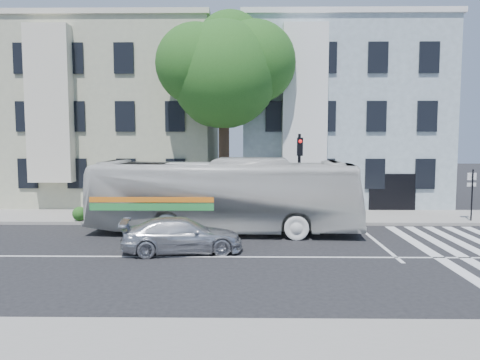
{
  "coord_description": "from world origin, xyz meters",
  "views": [
    {
      "loc": [
        1.2,
        -16.27,
        4.24
      ],
      "look_at": [
        0.92,
        3.83,
        2.4
      ],
      "focal_mm": 35.0,
      "sensor_mm": 36.0,
      "label": 1
    }
  ],
  "objects": [
    {
      "name": "building_right",
      "position": [
        7.0,
        15.0,
        5.5
      ],
      "size": [
        12.0,
        10.0,
        11.0
      ],
      "primitive_type": "cube",
      "color": "#86989F",
      "rests_on": "ground"
    },
    {
      "name": "traffic_signal",
      "position": [
        3.82,
        6.86,
        2.85
      ],
      "size": [
        0.46,
        0.54,
        4.41
      ],
      "rotation": [
        0.0,
        0.0,
        -0.14
      ],
      "color": "black",
      "rests_on": "ground"
    },
    {
      "name": "sidewalk_far",
      "position": [
        0.0,
        8.0,
        0.07
      ],
      "size": [
        80.0,
        4.0,
        0.15
      ],
      "primitive_type": "cube",
      "color": "gray",
      "rests_on": "ground"
    },
    {
      "name": "bus",
      "position": [
        0.21,
        4.23,
        1.66
      ],
      "size": [
        3.56,
        12.09,
        3.32
      ],
      "primitive_type": "imported",
      "rotation": [
        0.0,
        0.0,
        1.51
      ],
      "color": "silver",
      "rests_on": "ground"
    },
    {
      "name": "hedge",
      "position": [
        -2.75,
        6.3,
        0.5
      ],
      "size": [
        8.46,
        2.81,
        0.7
      ],
      "primitive_type": null,
      "rotation": [
        0.0,
        0.0,
        -0.24
      ],
      "color": "#27531B",
      "rests_on": "sidewalk_far"
    },
    {
      "name": "ground",
      "position": [
        0.0,
        0.0,
        0.0
      ],
      "size": [
        120.0,
        120.0,
        0.0
      ],
      "primitive_type": "plane",
      "color": "black",
      "rests_on": "ground"
    },
    {
      "name": "street_tree",
      "position": [
        0.06,
        8.74,
        7.83
      ],
      "size": [
        7.3,
        5.9,
        11.1
      ],
      "color": "#2D2116",
      "rests_on": "ground"
    },
    {
      "name": "sedan",
      "position": [
        -1.17,
        0.66,
        0.64
      ],
      "size": [
        2.44,
        4.65,
        1.29
      ],
      "primitive_type": "imported",
      "rotation": [
        0.0,
        0.0,
        1.72
      ],
      "color": "silver",
      "rests_on": "ground"
    },
    {
      "name": "far_sign_pole",
      "position": [
        12.26,
        6.66,
        1.75
      ],
      "size": [
        0.46,
        0.18,
        2.53
      ],
      "rotation": [
        0.0,
        0.0,
        0.1
      ],
      "color": "black",
      "rests_on": "sidewalk_far"
    },
    {
      "name": "building_left",
      "position": [
        -7.0,
        15.0,
        5.5
      ],
      "size": [
        12.0,
        10.0,
        11.0
      ],
      "primitive_type": "cube",
      "color": "#9FA187",
      "rests_on": "ground"
    }
  ]
}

